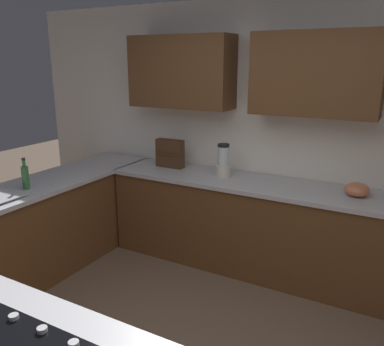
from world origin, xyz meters
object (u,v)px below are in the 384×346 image
at_px(dish_soap_bottle, 25,177).
at_px(blender, 223,163).
at_px(spice_rack, 170,153).
at_px(mixing_bowl, 357,189).

bearing_deg(dish_soap_bottle, blender, -138.00).
relative_size(blender, spice_rack, 1.06).
distance_m(spice_rack, dish_soap_bottle, 1.47).
bearing_deg(blender, spice_rack, -4.05).
bearing_deg(spice_rack, mixing_bowl, 178.61).
height_order(blender, mixing_bowl, blender).
xyz_separation_m(spice_rack, dish_soap_bottle, (0.72, 1.28, -0.04)).
relative_size(blender, mixing_bowl, 1.57).
height_order(blender, dish_soap_bottle, blender).
distance_m(mixing_bowl, spice_rack, 1.90).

